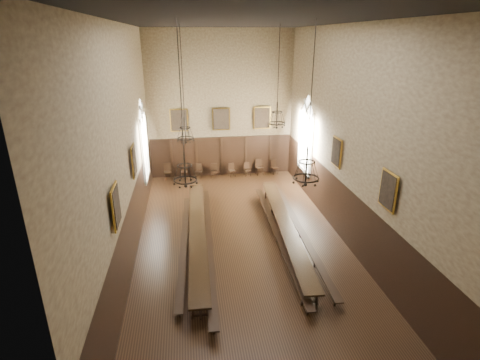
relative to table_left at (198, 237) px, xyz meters
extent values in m
cube|color=black|center=(1.91, -0.19, -0.41)|extent=(9.00, 18.00, 0.02)
cube|color=black|center=(1.91, -0.19, 8.61)|extent=(9.00, 18.00, 0.02)
cube|color=#8A7955|center=(1.91, 8.82, 4.10)|extent=(9.00, 0.02, 9.00)
cube|color=#8A7955|center=(1.91, -9.20, 4.10)|extent=(9.00, 0.02, 9.00)
cube|color=#8A7955|center=(-2.60, -0.19, 4.10)|extent=(0.02, 18.00, 9.00)
cube|color=#8A7955|center=(6.42, -0.19, 4.10)|extent=(0.02, 18.00, 9.00)
cube|color=black|center=(0.00, 0.00, 0.36)|extent=(0.95, 10.22, 0.07)
cube|color=black|center=(3.86, -0.02, 0.34)|extent=(1.37, 9.94, 0.07)
cube|color=black|center=(-0.60, -0.28, -0.01)|extent=(0.64, 9.05, 0.05)
cube|color=black|center=(0.43, -0.41, 0.06)|extent=(0.68, 10.72, 0.05)
cube|color=black|center=(3.46, -0.27, 0.03)|extent=(0.56, 10.15, 0.05)
cube|color=black|center=(4.55, -0.05, 0.03)|extent=(0.67, 10.02, 0.05)
cube|color=black|center=(-1.57, 8.31, 0.10)|extent=(0.49, 0.49, 0.05)
cube|color=black|center=(-1.57, 8.50, 0.37)|extent=(0.46, 0.07, 0.55)
cube|color=black|center=(-0.55, 8.37, 0.05)|extent=(0.44, 0.44, 0.05)
cube|color=black|center=(-0.55, 8.55, 0.29)|extent=(0.42, 0.07, 0.49)
cube|color=black|center=(0.36, 8.32, 0.04)|extent=(0.49, 0.49, 0.05)
cube|color=black|center=(0.36, 8.50, 0.28)|extent=(0.41, 0.13, 0.49)
cube|color=black|center=(1.36, 8.30, 0.03)|extent=(0.40, 0.40, 0.05)
cube|color=black|center=(1.36, 8.47, 0.26)|extent=(0.40, 0.04, 0.47)
cube|color=black|center=(2.51, 8.28, 0.01)|extent=(0.45, 0.45, 0.05)
cube|color=black|center=(2.51, 8.45, 0.24)|extent=(0.38, 0.12, 0.45)
cube|color=black|center=(3.53, 8.29, 0.02)|extent=(0.46, 0.46, 0.05)
cube|color=black|center=(3.53, 8.46, 0.25)|extent=(0.39, 0.12, 0.46)
cube|color=black|center=(4.35, 8.40, 0.09)|extent=(0.54, 0.54, 0.05)
cube|color=black|center=(4.35, 8.60, 0.35)|extent=(0.45, 0.14, 0.54)
cube|color=black|center=(5.35, 8.40, 0.04)|extent=(0.52, 0.52, 0.05)
cube|color=black|center=(5.35, 8.57, 0.29)|extent=(0.40, 0.16, 0.49)
cylinder|color=black|center=(-0.32, 2.70, 6.62)|extent=(0.03, 0.03, 3.96)
torus|color=black|center=(-0.32, 2.70, 3.69)|extent=(0.77, 0.77, 0.05)
torus|color=black|center=(-0.32, 2.70, 4.19)|extent=(0.49, 0.49, 0.04)
cylinder|color=black|center=(-0.32, 2.70, 4.10)|extent=(0.05, 0.05, 1.09)
cylinder|color=black|center=(3.86, 2.19, 6.98)|extent=(0.03, 0.03, 3.24)
torus|color=black|center=(3.86, 2.19, 4.38)|extent=(0.79, 0.79, 0.05)
torus|color=black|center=(3.86, 2.19, 4.89)|extent=(0.50, 0.50, 0.04)
cylinder|color=black|center=(3.86, 2.19, 4.80)|extent=(0.06, 0.06, 1.12)
cylinder|color=black|center=(-0.37, -2.85, 6.64)|extent=(0.03, 0.03, 3.93)
torus|color=black|center=(-0.37, -2.85, 3.72)|extent=(0.77, 0.77, 0.05)
torus|color=black|center=(-0.37, -2.85, 4.22)|extent=(0.49, 0.49, 0.04)
cylinder|color=black|center=(-0.37, -2.85, 4.13)|extent=(0.05, 0.05, 1.09)
cylinder|color=black|center=(3.84, -2.44, 6.58)|extent=(0.03, 0.03, 4.04)
torus|color=black|center=(3.84, -2.44, 3.41)|extent=(0.93, 0.93, 0.05)
torus|color=black|center=(3.84, -2.44, 4.02)|extent=(0.59, 0.59, 0.04)
cylinder|color=black|center=(3.84, -2.44, 3.91)|extent=(0.07, 0.07, 1.32)
cube|color=#AC8129|center=(-0.69, 8.69, 3.30)|extent=(1.10, 0.12, 1.40)
cube|color=black|center=(-0.69, 8.69, 3.30)|extent=(0.98, 0.02, 1.28)
cube|color=#AC8129|center=(1.91, 8.69, 3.30)|extent=(1.10, 0.12, 1.40)
cube|color=black|center=(1.91, 8.69, 3.30)|extent=(0.98, 0.02, 1.28)
cube|color=#AC8129|center=(4.51, 8.69, 3.30)|extent=(1.10, 0.12, 1.40)
cube|color=black|center=(4.51, 8.69, 3.30)|extent=(0.98, 0.02, 1.28)
cube|color=#AC8129|center=(-2.47, 0.81, 3.30)|extent=(0.12, 1.00, 1.30)
cube|color=black|center=(-2.47, 0.81, 3.30)|extent=(0.02, 0.88, 1.18)
cube|color=#AC8129|center=(-2.47, -3.69, 3.30)|extent=(0.12, 1.00, 1.30)
cube|color=black|center=(-2.47, -3.69, 3.30)|extent=(0.02, 0.88, 1.18)
cube|color=#AC8129|center=(6.29, 0.81, 3.30)|extent=(0.12, 1.00, 1.30)
cube|color=black|center=(6.29, 0.81, 3.30)|extent=(0.02, 0.88, 1.18)
cube|color=#AC8129|center=(6.29, -3.69, 3.30)|extent=(0.12, 1.00, 1.30)
cube|color=black|center=(6.29, -3.69, 3.30)|extent=(0.02, 0.88, 1.18)
camera|label=1|loc=(-0.23, -14.34, 8.06)|focal=28.00mm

